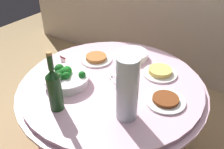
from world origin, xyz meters
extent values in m
cylinder|color=maroon|center=(0.00, 0.00, 0.34)|extent=(1.01, 1.01, 0.69)
cylinder|color=#E0B2C6|center=(0.00, 0.00, 0.70)|extent=(1.16, 1.16, 0.02)
cylinder|color=#E0B2C6|center=(0.00, 0.00, 0.72)|extent=(1.10, 1.10, 0.03)
cylinder|color=white|center=(-0.21, -0.17, 0.77)|extent=(0.26, 0.26, 0.05)
cylinder|color=white|center=(-0.21, -0.17, 0.80)|extent=(0.28, 0.28, 0.01)
sphere|color=#196C1E|center=(-0.24, -0.17, 0.81)|extent=(0.04, 0.04, 0.04)
sphere|color=#196E1E|center=(-0.22, -0.17, 0.82)|extent=(0.06, 0.06, 0.06)
sphere|color=#19581E|center=(-0.22, -0.22, 0.81)|extent=(0.06, 0.06, 0.06)
sphere|color=#19701E|center=(-0.21, -0.16, 0.81)|extent=(0.05, 0.05, 0.05)
sphere|color=#19681E|center=(-0.13, -0.13, 0.81)|extent=(0.04, 0.04, 0.04)
sphere|color=#19651E|center=(-0.19, -0.19, 0.81)|extent=(0.05, 0.05, 0.05)
sphere|color=#19511E|center=(-0.24, -0.20, 0.82)|extent=(0.05, 0.05, 0.05)
sphere|color=#197E1E|center=(-0.23, -0.15, 0.81)|extent=(0.06, 0.06, 0.06)
sphere|color=#195F1E|center=(-0.28, -0.16, 0.82)|extent=(0.06, 0.06, 0.06)
sphere|color=#196E1E|center=(-0.21, -0.17, 0.81)|extent=(0.04, 0.04, 0.04)
cylinder|color=white|center=(-0.04, 0.32, 0.74)|extent=(0.21, 0.21, 0.01)
cylinder|color=white|center=(-0.04, 0.32, 0.76)|extent=(0.21, 0.21, 0.01)
cylinder|color=white|center=(-0.04, 0.32, 0.77)|extent=(0.21, 0.21, 0.01)
cylinder|color=white|center=(-0.04, 0.32, 0.78)|extent=(0.21, 0.21, 0.01)
cylinder|color=white|center=(-0.04, 0.32, 0.79)|extent=(0.21, 0.21, 0.01)
cylinder|color=#173C18|center=(-0.10, -0.37, 0.84)|extent=(0.07, 0.07, 0.20)
cone|color=#173C18|center=(-0.10, -0.37, 0.96)|extent=(0.07, 0.07, 0.04)
cylinder|color=#173C18|center=(-0.10, -0.37, 1.02)|extent=(0.03, 0.03, 0.08)
cylinder|color=#B2844C|center=(-0.10, -0.37, 1.07)|extent=(0.03, 0.03, 0.02)
cylinder|color=silver|center=(0.23, -0.21, 0.91)|extent=(0.11, 0.11, 0.34)
sphere|color=#E5B26B|center=(0.25, -0.21, 0.78)|extent=(0.06, 0.06, 0.06)
sphere|color=#E5B26B|center=(0.22, -0.19, 0.78)|extent=(0.06, 0.06, 0.06)
sphere|color=#E5B26B|center=(0.22, -0.23, 0.78)|extent=(0.06, 0.06, 0.06)
sphere|color=#72C64C|center=(0.25, -0.20, 0.83)|extent=(0.06, 0.06, 0.06)
sphere|color=#72C64C|center=(0.21, -0.20, 0.83)|extent=(0.06, 0.06, 0.06)
sphere|color=#72C64C|center=(0.23, -0.23, 0.83)|extent=(0.06, 0.06, 0.06)
sphere|color=red|center=(0.24, -0.19, 0.89)|extent=(0.06, 0.06, 0.06)
sphere|color=red|center=(0.21, -0.21, 0.89)|extent=(0.06, 0.06, 0.06)
sphere|color=red|center=(0.24, -0.23, 0.89)|extent=(0.06, 0.06, 0.06)
sphere|color=#E5B26B|center=(0.22, -0.19, 0.94)|extent=(0.06, 0.06, 0.06)
sphere|color=#E5B26B|center=(0.21, -0.23, 0.94)|extent=(0.06, 0.06, 0.06)
sphere|color=#E5B26B|center=(0.25, -0.22, 0.94)|extent=(0.06, 0.06, 0.06)
sphere|color=#72C64C|center=(0.21, -0.20, 0.99)|extent=(0.06, 0.06, 0.06)
sphere|color=#72C64C|center=(0.23, -0.23, 0.99)|extent=(0.06, 0.06, 0.06)
sphere|color=#72C64C|center=(0.25, -0.20, 0.99)|extent=(0.06, 0.06, 0.06)
cylinder|color=silver|center=(0.05, 0.02, 0.74)|extent=(0.15, 0.08, 0.01)
cylinder|color=silver|center=(0.04, -0.01, 0.74)|extent=(0.15, 0.08, 0.01)
sphere|color=silver|center=(-0.03, 0.04, 0.74)|extent=(0.01, 0.01, 0.01)
cylinder|color=white|center=(-0.23, 0.15, 0.75)|extent=(0.22, 0.22, 0.01)
cylinder|color=#B77038|center=(-0.23, 0.15, 0.76)|extent=(0.14, 0.14, 0.02)
cylinder|color=white|center=(0.21, 0.24, 0.75)|extent=(0.22, 0.22, 0.01)
cylinder|color=#EACC60|center=(0.21, 0.24, 0.77)|extent=(0.15, 0.15, 0.03)
cylinder|color=white|center=(0.35, 0.00, 0.75)|extent=(0.22, 0.22, 0.01)
cylinder|color=brown|center=(0.35, 0.00, 0.76)|extent=(0.14, 0.14, 0.02)
cube|color=white|center=(-0.40, -0.01, 0.77)|extent=(0.05, 0.02, 0.05)
cube|color=maroon|center=(-0.40, -0.01, 0.79)|extent=(0.05, 0.02, 0.01)
camera|label=1|loc=(0.69, -1.02, 1.61)|focal=39.44mm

